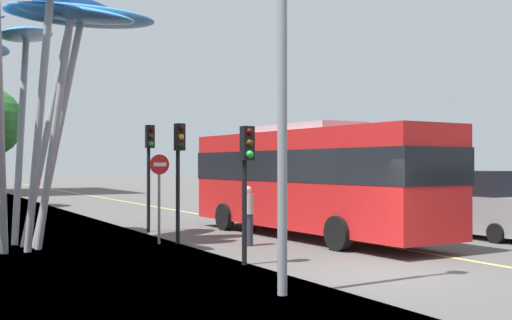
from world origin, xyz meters
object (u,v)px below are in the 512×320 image
object	(u,v)px
car_parked_far	(351,198)
street_lamp	(297,45)
traffic_light_kerb_far	(179,157)
traffic_light_kerb_near	(246,164)
leaf_sculpture	(8,31)
no_entry_sign	(159,184)
red_bus	(309,176)
pedestrian	(248,216)
traffic_light_island_mid	(149,155)
car_parked_mid	(484,206)

from	to	relation	value
car_parked_far	street_lamp	size ratio (longest dim) A/B	0.61
traffic_light_kerb_far	traffic_light_kerb_near	bearing A→B (deg)	-91.10
leaf_sculpture	no_entry_sign	distance (m)	6.05
traffic_light_kerb_far	street_lamp	xyz separation A→B (m)	(-0.79, -7.78, 1.96)
red_bus	pedestrian	size ratio (longest dim) A/B	6.49
traffic_light_kerb_near	traffic_light_island_mid	xyz separation A→B (m)	(0.44, 8.13, 0.33)
leaf_sculpture	street_lamp	distance (m)	9.98
traffic_light_kerb_far	street_lamp	bearing A→B (deg)	-95.83
car_parked_far	pedestrian	size ratio (longest dim) A/B	2.49
traffic_light_kerb_far	pedestrian	distance (m)	2.70
pedestrian	traffic_light_kerb_near	bearing A→B (deg)	-118.55
traffic_light_kerb_near	car_parked_far	world-z (taller)	traffic_light_kerb_near
street_lamp	traffic_light_kerb_far	bearing A→B (deg)	84.17
traffic_light_island_mid	leaf_sculpture	bearing A→B (deg)	-154.56
leaf_sculpture	traffic_light_kerb_near	distance (m)	8.22
traffic_light_kerb_near	no_entry_sign	bearing A→B (deg)	94.82
red_bus	street_lamp	xyz separation A→B (m)	(-5.15, -7.43, 2.55)
red_bus	no_entry_sign	xyz separation A→B (m)	(-4.85, 0.70, -0.24)
traffic_light_kerb_near	traffic_light_island_mid	size ratio (longest dim) A/B	0.87
traffic_light_kerb_near	car_parked_mid	world-z (taller)	traffic_light_kerb_near
traffic_light_kerb_far	traffic_light_island_mid	bearing A→B (deg)	84.46
traffic_light_island_mid	pedestrian	bearing A→B (deg)	-75.59
traffic_light_kerb_near	pedestrian	distance (m)	3.90
traffic_light_kerb_near	car_parked_far	bearing A→B (deg)	41.33
leaf_sculpture	car_parked_far	xyz separation A→B (m)	(13.67, 2.28, -5.14)
traffic_light_island_mid	no_entry_sign	distance (m)	3.56
red_bus	traffic_light_kerb_near	xyz separation A→B (m)	(-4.44, -4.10, 0.37)
traffic_light_kerb_near	pedestrian	bearing A→B (deg)	61.45
traffic_light_kerb_near	car_parked_mid	bearing A→B (deg)	8.39
street_lamp	no_entry_sign	size ratio (longest dim) A/B	2.67
street_lamp	pedestrian	xyz separation A→B (m)	(2.43, 6.48, -3.68)
traffic_light_island_mid	car_parked_mid	bearing A→B (deg)	-36.76
no_entry_sign	traffic_light_kerb_near	bearing A→B (deg)	-85.18
traffic_light_island_mid	car_parked_mid	world-z (taller)	traffic_light_island_mid
street_lamp	no_entry_sign	bearing A→B (deg)	87.86
street_lamp	leaf_sculpture	bearing A→B (deg)	112.72
car_parked_mid	street_lamp	distance (m)	11.76
red_bus	traffic_light_kerb_far	size ratio (longest dim) A/B	3.14
traffic_light_kerb_far	no_entry_sign	xyz separation A→B (m)	(-0.49, 0.35, -0.82)
traffic_light_kerb_far	no_entry_sign	size ratio (longest dim) A/B	1.34
car_parked_far	street_lamp	distance (m)	15.48
red_bus	traffic_light_island_mid	bearing A→B (deg)	134.80
leaf_sculpture	pedestrian	distance (m)	8.55
street_lamp	traffic_light_island_mid	bearing A→B (deg)	84.26
traffic_light_kerb_near	no_entry_sign	world-z (taller)	traffic_light_kerb_near
street_lamp	car_parked_mid	bearing A→B (deg)	24.89
traffic_light_island_mid	car_parked_far	distance (m)	8.89
traffic_light_island_mid	no_entry_sign	xyz separation A→B (m)	(-0.85, -3.33, -0.94)
car_parked_far	no_entry_sign	world-z (taller)	no_entry_sign
pedestrian	no_entry_sign	distance (m)	2.83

